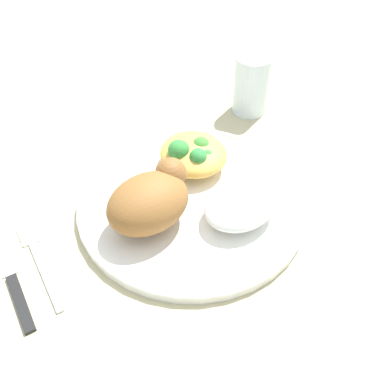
{
  "coord_description": "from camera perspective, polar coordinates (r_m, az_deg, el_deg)",
  "views": [
    {
      "loc": [
        -0.25,
        -0.32,
        0.43
      ],
      "look_at": [
        0.0,
        0.0,
        0.03
      ],
      "focal_mm": 41.55,
      "sensor_mm": 36.0,
      "label": 1
    }
  ],
  "objects": [
    {
      "name": "rice_pile",
      "position": [
        0.55,
        6.25,
        -1.66
      ],
      "size": [
        0.1,
        0.08,
        0.03
      ],
      "primitive_type": "ellipsoid",
      "color": "white",
      "rests_on": "plate"
    },
    {
      "name": "water_glass",
      "position": [
        0.74,
        7.61,
        13.51
      ],
      "size": [
        0.06,
        0.06,
        0.1
      ],
      "primitive_type": "cylinder",
      "color": "silver",
      "rests_on": "ground_plane"
    },
    {
      "name": "ground_plane",
      "position": [
        0.59,
        -0.0,
        -1.73
      ],
      "size": [
        2.0,
        2.0,
        0.0
      ],
      "primitive_type": "plane",
      "color": "#C5BB8F"
    },
    {
      "name": "mac_cheese_with_broccoli",
      "position": [
        0.61,
        0.16,
        4.97
      ],
      "size": [
        0.09,
        0.1,
        0.05
      ],
      "color": "#F0B74E",
      "rests_on": "plate"
    },
    {
      "name": "roasted_chicken",
      "position": [
        0.53,
        -5.5,
        -0.93
      ],
      "size": [
        0.12,
        0.08,
        0.07
      ],
      "color": "#925F2F",
      "rests_on": "plate"
    },
    {
      "name": "plate",
      "position": [
        0.59,
        -0.0,
        -1.19
      ],
      "size": [
        0.3,
        0.3,
        0.02
      ],
      "color": "white",
      "rests_on": "ground_plane"
    },
    {
      "name": "fork",
      "position": [
        0.56,
        -19.12,
        -8.13
      ],
      "size": [
        0.03,
        0.14,
        0.01
      ],
      "color": "silver",
      "rests_on": "ground_plane"
    },
    {
      "name": "knife",
      "position": [
        0.56,
        -22.3,
        -9.84
      ],
      "size": [
        0.04,
        0.19,
        0.01
      ],
      "color": "black",
      "rests_on": "ground_plane"
    }
  ]
}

